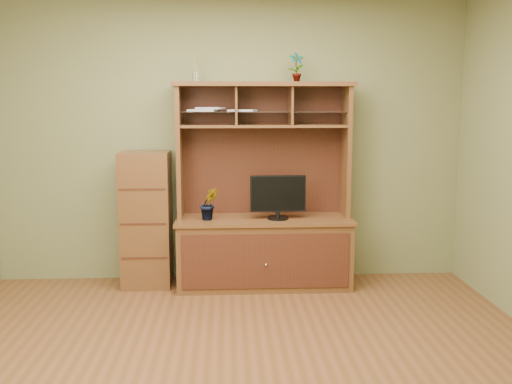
{
  "coord_description": "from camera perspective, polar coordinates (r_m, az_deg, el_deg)",
  "views": [
    {
      "loc": [
        -0.04,
        -3.5,
        1.71
      ],
      "look_at": [
        0.21,
        1.2,
        0.97
      ],
      "focal_mm": 40.0,
      "sensor_mm": 36.0,
      "label": 1
    }
  ],
  "objects": [
    {
      "name": "room",
      "position": [
        3.52,
        -2.33,
        3.0
      ],
      "size": [
        4.54,
        4.04,
        2.74
      ],
      "color": "brown",
      "rests_on": "ground"
    },
    {
      "name": "media_hutch",
      "position": [
        5.37,
        0.78,
        -3.88
      ],
      "size": [
        1.66,
        0.61,
        1.9
      ],
      "color": "#4F2F16",
      "rests_on": "room"
    },
    {
      "name": "monitor",
      "position": [
        5.24,
        2.22,
        -0.42
      ],
      "size": [
        0.51,
        0.2,
        0.4
      ],
      "rotation": [
        0.0,
        0.0,
        0.04
      ],
      "color": "black",
      "rests_on": "media_hutch"
    },
    {
      "name": "orchid_plant",
      "position": [
        5.23,
        -4.73,
        -1.17
      ],
      "size": [
        0.19,
        0.16,
        0.3
      ],
      "primitive_type": "imported",
      "rotation": [
        0.0,
        0.0,
        0.21
      ],
      "color": "#33561D",
      "rests_on": "media_hutch"
    },
    {
      "name": "top_plant",
      "position": [
        5.36,
        4.05,
        12.35
      ],
      "size": [
        0.16,
        0.12,
        0.27
      ],
      "primitive_type": "imported",
      "rotation": [
        0.0,
        0.0,
        0.17
      ],
      "color": "#3D6E26",
      "rests_on": "media_hutch"
    },
    {
      "name": "reed_diffuser",
      "position": [
        5.32,
        -6.15,
        12.01
      ],
      "size": [
        0.05,
        0.05,
        0.27
      ],
      "color": "silver",
      "rests_on": "media_hutch"
    },
    {
      "name": "magazines",
      "position": [
        5.31,
        -3.8,
        8.21
      ],
      "size": [
        0.65,
        0.25,
        0.04
      ],
      "color": "#B8B8BD",
      "rests_on": "media_hutch"
    },
    {
      "name": "side_cabinet",
      "position": [
        5.44,
        -10.91,
        -2.69
      ],
      "size": [
        0.45,
        0.41,
        1.27
      ],
      "color": "#4F2F16",
      "rests_on": "room"
    }
  ]
}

